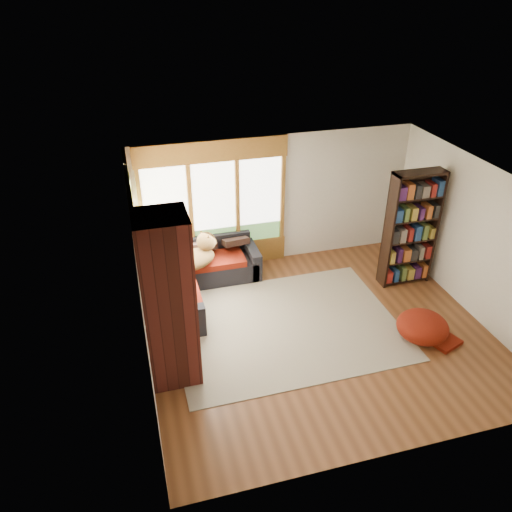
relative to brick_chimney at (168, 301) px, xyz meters
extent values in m
plane|color=#5C3219|center=(2.40, 0.35, -1.30)|extent=(5.50, 5.50, 0.00)
plane|color=white|center=(2.40, 0.35, 1.30)|extent=(5.50, 5.50, 0.00)
cube|color=silver|center=(2.40, 2.85, 0.00)|extent=(5.50, 0.04, 2.60)
cube|color=silver|center=(2.40, -2.15, 0.00)|extent=(5.50, 0.04, 2.60)
cube|color=silver|center=(-0.35, 0.35, 0.00)|extent=(0.04, 5.00, 2.60)
cube|color=silver|center=(5.15, 0.35, 0.00)|extent=(0.04, 5.00, 2.60)
cube|color=#936225|center=(1.20, 2.82, 0.05)|extent=(2.82, 0.10, 1.90)
cube|color=white|center=(1.20, 2.82, 0.05)|extent=(2.54, 0.09, 1.62)
cube|color=#936225|center=(-0.32, 1.55, 0.05)|extent=(0.10, 2.62, 1.90)
cube|color=white|center=(-0.32, 1.55, 0.05)|extent=(0.09, 2.36, 1.62)
cube|color=olive|center=(-0.29, 2.38, 0.45)|extent=(0.03, 0.72, 0.90)
cube|color=#471914|center=(0.00, 0.00, 0.00)|extent=(0.70, 0.70, 2.60)
cube|color=black|center=(0.75, 2.40, -1.09)|extent=(2.20, 0.90, 0.42)
cube|color=black|center=(0.75, 2.75, -0.69)|extent=(2.20, 0.20, 0.38)
cube|color=black|center=(1.75, 2.40, -1.00)|extent=(0.20, 0.90, 0.60)
cube|color=maroon|center=(0.65, 2.28, -0.82)|extent=(1.90, 0.66, 0.12)
cube|color=black|center=(0.10, 1.75, -1.09)|extent=(0.90, 2.20, 0.42)
cube|color=black|center=(-0.25, 1.75, -0.69)|extent=(0.20, 2.20, 0.38)
cube|color=black|center=(0.10, 0.75, -1.00)|extent=(0.90, 0.20, 0.60)
cube|color=maroon|center=(0.22, 1.40, -0.82)|extent=(0.66, 1.20, 0.12)
cube|color=maroon|center=(0.22, 2.35, -0.82)|extent=(0.66, 0.66, 0.12)
cube|color=beige|center=(1.93, 0.62, -1.29)|extent=(3.75, 2.88, 0.01)
cube|color=black|center=(4.99, 1.37, -0.19)|extent=(0.04, 0.32, 2.22)
cube|color=black|center=(4.09, 1.37, -0.19)|extent=(0.04, 0.32, 2.22)
cube|color=black|center=(4.54, 1.52, -0.19)|extent=(0.95, 0.02, 2.22)
cube|color=black|center=(4.54, 1.37, -1.24)|extent=(0.87, 0.30, 0.03)
cube|color=black|center=(4.54, 1.37, -0.82)|extent=(0.87, 0.30, 0.03)
cube|color=black|center=(4.54, 1.37, -0.39)|extent=(0.87, 0.30, 0.03)
cube|color=black|center=(4.54, 1.37, 0.03)|extent=(0.87, 0.30, 0.03)
cube|color=black|center=(4.54, 1.37, 0.45)|extent=(0.87, 0.30, 0.03)
cube|color=black|center=(4.54, 1.37, 0.88)|extent=(0.87, 0.30, 0.03)
cube|color=#726659|center=(4.54, 1.35, -0.19)|extent=(0.83, 0.24, 2.06)
ellipsoid|color=maroon|center=(3.96, -0.25, -1.06)|extent=(0.92, 0.92, 0.45)
ellipsoid|color=brown|center=(0.64, 2.11, -0.54)|extent=(1.04, 0.92, 0.30)
sphere|color=brown|center=(0.92, 2.26, -0.40)|extent=(0.48, 0.48, 0.35)
cone|color=brown|center=(0.87, 2.24, -0.26)|extent=(0.18, 0.18, 0.15)
ellipsoid|color=black|center=(0.24, 1.18, -0.59)|extent=(0.72, 0.82, 0.23)
sphere|color=black|center=(0.12, 1.40, -0.48)|extent=(0.38, 0.38, 0.28)
cone|color=black|center=(0.14, 1.36, -0.37)|extent=(0.14, 0.14, 0.12)
cube|color=black|center=(1.45, 2.61, -0.51)|extent=(0.45, 0.12, 0.45)
cube|color=black|center=(0.85, 2.61, -0.51)|extent=(0.45, 0.12, 0.45)
cube|color=black|center=(-0.08, 2.15, -0.51)|extent=(0.45, 0.12, 0.45)
cube|color=black|center=(-0.08, 1.05, -0.51)|extent=(0.45, 0.12, 0.45)
camera|label=1|loc=(-0.32, -5.67, 3.96)|focal=35.00mm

